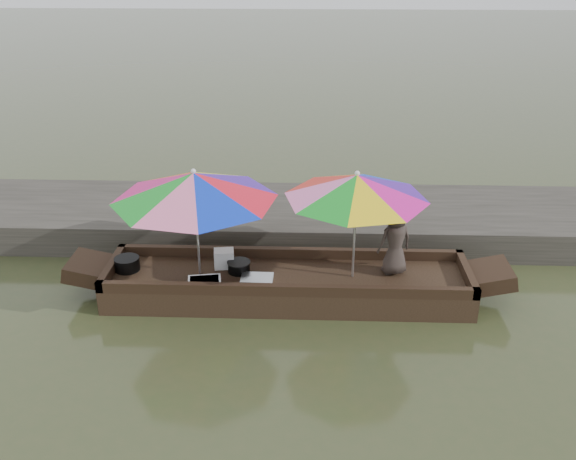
{
  "coord_description": "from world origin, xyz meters",
  "views": [
    {
      "loc": [
        0.3,
        -7.89,
        4.66
      ],
      "look_at": [
        0.0,
        0.1,
        1.0
      ],
      "focal_mm": 40.0,
      "sensor_mm": 36.0,
      "label": 1
    }
  ],
  "objects_px": {
    "boat_hull": "(288,286)",
    "charcoal_grill": "(239,267)",
    "umbrella_bow": "(197,223)",
    "cooking_pot": "(127,264)",
    "tray_crayfish": "(205,282)",
    "supply_bag": "(224,259)",
    "tray_scallop": "(257,279)",
    "umbrella_stern": "(355,226)",
    "vendor": "(395,241)"
  },
  "relations": [
    {
      "from": "umbrella_bow",
      "to": "charcoal_grill",
      "type": "bearing_deg",
      "value": 7.64
    },
    {
      "from": "tray_scallop",
      "to": "umbrella_stern",
      "type": "xyz_separation_m",
      "value": [
        1.32,
        0.18,
        0.74
      ]
    },
    {
      "from": "charcoal_grill",
      "to": "umbrella_stern",
      "type": "xyz_separation_m",
      "value": [
        1.6,
        -0.07,
        0.7
      ]
    },
    {
      "from": "cooking_pot",
      "to": "vendor",
      "type": "height_order",
      "value": "vendor"
    },
    {
      "from": "boat_hull",
      "to": "vendor",
      "type": "relative_size",
      "value": 5.14
    },
    {
      "from": "boat_hull",
      "to": "umbrella_stern",
      "type": "relative_size",
      "value": 2.62
    },
    {
      "from": "tray_scallop",
      "to": "vendor",
      "type": "relative_size",
      "value": 0.45
    },
    {
      "from": "tray_scallop",
      "to": "umbrella_bow",
      "type": "distance_m",
      "value": 1.12
    },
    {
      "from": "tray_crayfish",
      "to": "umbrella_stern",
      "type": "bearing_deg",
      "value": 9.35
    },
    {
      "from": "cooking_pot",
      "to": "vendor",
      "type": "xyz_separation_m",
      "value": [
        3.77,
        0.06,
        0.4
      ]
    },
    {
      "from": "vendor",
      "to": "umbrella_bow",
      "type": "bearing_deg",
      "value": -16.97
    },
    {
      "from": "charcoal_grill",
      "to": "umbrella_bow",
      "type": "height_order",
      "value": "umbrella_bow"
    },
    {
      "from": "boat_hull",
      "to": "charcoal_grill",
      "type": "bearing_deg",
      "value": 173.97
    },
    {
      "from": "tray_scallop",
      "to": "vendor",
      "type": "xyz_separation_m",
      "value": [
        1.9,
        0.32,
        0.46
      ]
    },
    {
      "from": "boat_hull",
      "to": "tray_scallop",
      "type": "xyz_separation_m",
      "value": [
        -0.42,
        -0.18,
        0.21
      ]
    },
    {
      "from": "supply_bag",
      "to": "vendor",
      "type": "height_order",
      "value": "vendor"
    },
    {
      "from": "tray_scallop",
      "to": "umbrella_bow",
      "type": "height_order",
      "value": "umbrella_bow"
    },
    {
      "from": "vendor",
      "to": "umbrella_bow",
      "type": "distance_m",
      "value": 2.74
    },
    {
      "from": "boat_hull",
      "to": "tray_scallop",
      "type": "relative_size",
      "value": 11.46
    },
    {
      "from": "charcoal_grill",
      "to": "tray_crayfish",
      "type": "bearing_deg",
      "value": -136.34
    },
    {
      "from": "boat_hull",
      "to": "charcoal_grill",
      "type": "xyz_separation_m",
      "value": [
        -0.69,
        0.07,
        0.25
      ]
    },
    {
      "from": "tray_scallop",
      "to": "charcoal_grill",
      "type": "distance_m",
      "value": 0.38
    },
    {
      "from": "tray_scallop",
      "to": "umbrella_stern",
      "type": "distance_m",
      "value": 1.53
    },
    {
      "from": "boat_hull",
      "to": "supply_bag",
      "type": "bearing_deg",
      "value": 166.64
    },
    {
      "from": "boat_hull",
      "to": "umbrella_stern",
      "type": "height_order",
      "value": "umbrella_stern"
    },
    {
      "from": "boat_hull",
      "to": "umbrella_bow",
      "type": "bearing_deg",
      "value": 180.0
    },
    {
      "from": "umbrella_bow",
      "to": "tray_crayfish",
      "type": "bearing_deg",
      "value": -70.27
    },
    {
      "from": "umbrella_stern",
      "to": "charcoal_grill",
      "type": "bearing_deg",
      "value": 177.38
    },
    {
      "from": "umbrella_bow",
      "to": "supply_bag",
      "type": "bearing_deg",
      "value": 34.47
    },
    {
      "from": "cooking_pot",
      "to": "tray_crayfish",
      "type": "bearing_deg",
      "value": -19.35
    },
    {
      "from": "cooking_pot",
      "to": "vendor",
      "type": "bearing_deg",
      "value": 0.98
    },
    {
      "from": "cooking_pot",
      "to": "umbrella_bow",
      "type": "relative_size",
      "value": 0.16
    },
    {
      "from": "boat_hull",
      "to": "vendor",
      "type": "distance_m",
      "value": 1.63
    },
    {
      "from": "cooking_pot",
      "to": "tray_scallop",
      "type": "bearing_deg",
      "value": -7.9
    },
    {
      "from": "vendor",
      "to": "umbrella_bow",
      "type": "relative_size",
      "value": 0.44
    },
    {
      "from": "cooking_pot",
      "to": "charcoal_grill",
      "type": "relative_size",
      "value": 1.15
    },
    {
      "from": "umbrella_bow",
      "to": "boat_hull",
      "type": "bearing_deg",
      "value": 0.0
    },
    {
      "from": "supply_bag",
      "to": "tray_scallop",
      "type": "bearing_deg",
      "value": -38.53
    },
    {
      "from": "tray_scallop",
      "to": "supply_bag",
      "type": "bearing_deg",
      "value": 141.47
    },
    {
      "from": "vendor",
      "to": "cooking_pot",
      "type": "bearing_deg",
      "value": -18.97
    },
    {
      "from": "charcoal_grill",
      "to": "supply_bag",
      "type": "height_order",
      "value": "supply_bag"
    },
    {
      "from": "cooking_pot",
      "to": "charcoal_grill",
      "type": "height_order",
      "value": "cooking_pot"
    },
    {
      "from": "charcoal_grill",
      "to": "umbrella_bow",
      "type": "bearing_deg",
      "value": -172.36
    },
    {
      "from": "charcoal_grill",
      "to": "umbrella_bow",
      "type": "distance_m",
      "value": 0.89
    },
    {
      "from": "tray_crayfish",
      "to": "supply_bag",
      "type": "height_order",
      "value": "supply_bag"
    },
    {
      "from": "tray_crayfish",
      "to": "vendor",
      "type": "bearing_deg",
      "value": 10.35
    },
    {
      "from": "boat_hull",
      "to": "umbrella_bow",
      "type": "distance_m",
      "value": 1.56
    },
    {
      "from": "boat_hull",
      "to": "tray_crayfish",
      "type": "xyz_separation_m",
      "value": [
        -1.12,
        -0.33,
        0.22
      ]
    },
    {
      "from": "tray_scallop",
      "to": "umbrella_bow",
      "type": "bearing_deg",
      "value": 167.48
    },
    {
      "from": "umbrella_stern",
      "to": "tray_scallop",
      "type": "bearing_deg",
      "value": -172.14
    }
  ]
}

